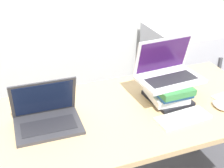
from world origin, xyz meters
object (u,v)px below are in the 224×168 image
laptop_left (47,116)px  book_stack (168,91)px  wireless_keyboard (183,118)px  mini_fridge (180,73)px  laptop_on_books (168,71)px  mouse (220,105)px

laptop_left → book_stack: 0.67m
book_stack → wireless_keyboard: (-0.01, -0.19, -0.05)m
wireless_keyboard → mini_fridge: size_ratio=0.35×
laptop_left → book_stack: laptop_left is taller
laptop_left → laptop_on_books: size_ratio=0.92×
mini_fridge → laptop_on_books: bearing=-128.3°
wireless_keyboard → mouse: 0.24m
laptop_on_books → mouse: 0.34m
laptop_on_books → mini_fridge: laptop_on_books is taller
wireless_keyboard → mini_fridge: bearing=57.6°
book_stack → mini_fridge: book_stack is taller
mouse → laptop_left: bearing=168.8°
laptop_on_books → mouse: bearing=-42.8°
mini_fridge → wireless_keyboard: bearing=-122.4°
laptop_left → mouse: 0.92m
book_stack → laptop_left: bearing=178.9°
laptop_on_books → laptop_left: bearing=-177.9°
wireless_keyboard → mouse: size_ratio=2.83×
laptop_left → mini_fridge: 1.57m
book_stack → mouse: bearing=-35.9°
book_stack → laptop_on_books: (0.01, 0.04, 0.11)m
book_stack → wireless_keyboard: book_stack is taller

